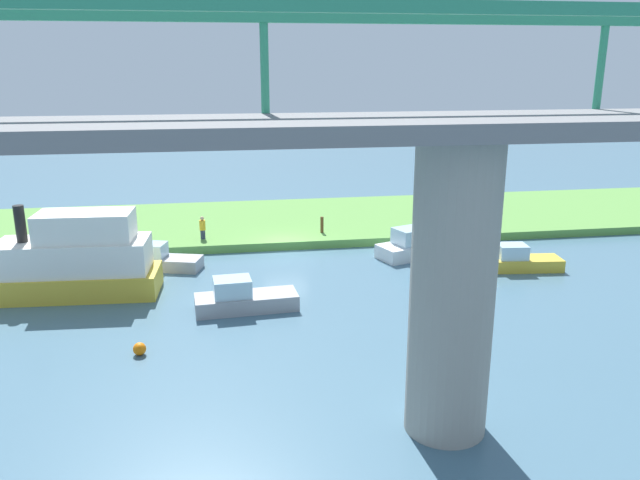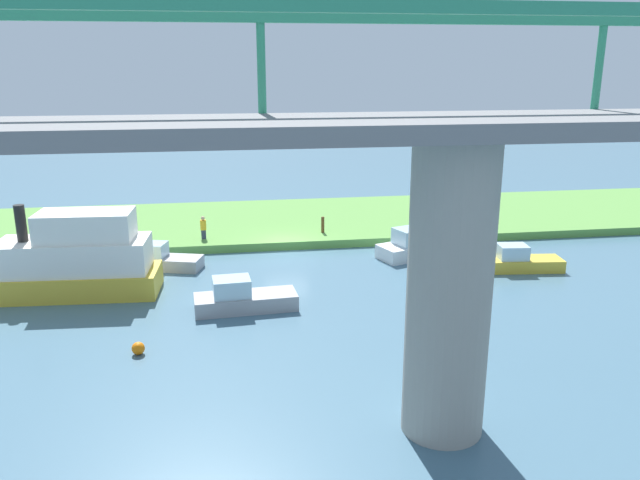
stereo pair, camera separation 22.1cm
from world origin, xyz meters
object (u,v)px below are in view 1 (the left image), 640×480
at_px(skiff_small, 243,298).
at_px(pontoon_yellow, 159,260).
at_px(person_on_bank, 203,228).
at_px(houseboat_blue, 70,262).
at_px(mooring_post, 322,225).
at_px(motorboat_red, 418,245).
at_px(marker_buoy, 140,349).
at_px(bridge_pylon, 452,291).
at_px(riverboat_paddlewheel, 519,261).

relative_size(skiff_small, pontoon_yellow, 1.05).
relative_size(person_on_bank, houseboat_blue, 0.16).
height_order(person_on_bank, mooring_post, person_on_bank).
xyz_separation_m(person_on_bank, motorboat_red, (-12.29, 3.84, -0.59)).
bearing_deg(marker_buoy, motorboat_red, -143.60).
bearing_deg(mooring_post, motorboat_red, 140.17).
relative_size(bridge_pylon, skiff_small, 1.90).
xyz_separation_m(bridge_pylon, skiff_small, (5.69, -10.59, -3.93)).
xyz_separation_m(person_on_bank, marker_buoy, (2.18, 14.50, -0.95)).
bearing_deg(skiff_small, bridge_pylon, 118.26).
bearing_deg(skiff_small, marker_buoy, 43.83).
xyz_separation_m(person_on_bank, pontoon_yellow, (2.27, 3.88, -0.70)).
bearing_deg(skiff_small, person_on_bank, -79.53).
height_order(mooring_post, pontoon_yellow, mooring_post).
bearing_deg(riverboat_paddlewheel, skiff_small, 12.81).
bearing_deg(houseboat_blue, riverboat_paddlewheel, -179.63).
bearing_deg(pontoon_yellow, motorboat_red, -179.83).
height_order(person_on_bank, motorboat_red, person_on_bank).
relative_size(houseboat_blue, pontoon_yellow, 1.98).
bearing_deg(bridge_pylon, mooring_post, -89.22).
distance_m(motorboat_red, pontoon_yellow, 14.56).
xyz_separation_m(pontoon_yellow, marker_buoy, (-0.09, 10.62, -0.25)).
distance_m(motorboat_red, riverboat_paddlewheel, 5.67).
xyz_separation_m(houseboat_blue, marker_buoy, (-3.87, 7.22, -1.40)).
bearing_deg(person_on_bank, houseboat_blue, 50.28).
xyz_separation_m(mooring_post, motorboat_red, (-4.94, 4.12, -0.39)).
distance_m(bridge_pylon, marker_buoy, 12.58).
bearing_deg(houseboat_blue, bridge_pylon, 134.70).
distance_m(person_on_bank, mooring_post, 7.36).
bearing_deg(marker_buoy, houseboat_blue, -61.79).
height_order(skiff_small, riverboat_paddlewheel, skiff_small).
distance_m(person_on_bank, houseboat_blue, 9.48).
bearing_deg(houseboat_blue, skiff_small, 157.89).
bearing_deg(motorboat_red, pontoon_yellow, 0.17).
relative_size(houseboat_blue, skiff_small, 1.89).
bearing_deg(person_on_bank, bridge_pylon, 109.88).
xyz_separation_m(riverboat_paddlewheel, pontoon_yellow, (19.17, -3.26, 0.00)).
distance_m(motorboat_red, marker_buoy, 17.98).
xyz_separation_m(bridge_pylon, person_on_bank, (7.64, -21.13, -3.27)).
bearing_deg(bridge_pylon, marker_buoy, -33.99).
relative_size(bridge_pylon, pontoon_yellow, 2.00).
xyz_separation_m(motorboat_red, riverboat_paddlewheel, (-4.61, 3.30, -0.11)).
relative_size(riverboat_paddlewheel, pontoon_yellow, 0.97).
relative_size(person_on_bank, mooring_post, 1.38).
relative_size(motorboat_red, riverboat_paddlewheel, 1.25).
distance_m(mooring_post, houseboat_blue, 15.41).
bearing_deg(pontoon_yellow, riverboat_paddlewheel, 170.35).
height_order(skiff_small, pontoon_yellow, skiff_small).
bearing_deg(mooring_post, houseboat_blue, 29.46).
bearing_deg(marker_buoy, person_on_bank, -98.56).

